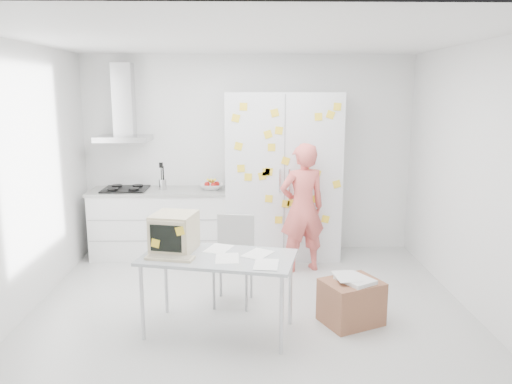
{
  "coord_description": "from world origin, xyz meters",
  "views": [
    {
      "loc": [
        -0.04,
        -4.86,
        2.23
      ],
      "look_at": [
        0.08,
        0.78,
        1.07
      ],
      "focal_mm": 35.0,
      "sensor_mm": 36.0,
      "label": 1
    }
  ],
  "objects_px": {
    "desk": "(190,243)",
    "cardboard_box": "(351,301)",
    "person": "(302,208)",
    "chair": "(234,254)"
  },
  "relations": [
    {
      "from": "person",
      "to": "cardboard_box",
      "type": "bearing_deg",
      "value": 86.71
    },
    {
      "from": "desk",
      "to": "cardboard_box",
      "type": "relative_size",
      "value": 2.27
    },
    {
      "from": "cardboard_box",
      "to": "desk",
      "type": "bearing_deg",
      "value": -177.87
    },
    {
      "from": "person",
      "to": "cardboard_box",
      "type": "xyz_separation_m",
      "value": [
        0.32,
        -1.46,
        -0.58
      ]
    },
    {
      "from": "cardboard_box",
      "to": "person",
      "type": "bearing_deg",
      "value": 102.42
    },
    {
      "from": "person",
      "to": "chair",
      "type": "relative_size",
      "value": 1.73
    },
    {
      "from": "desk",
      "to": "cardboard_box",
      "type": "xyz_separation_m",
      "value": [
        1.54,
        0.06,
        -0.61
      ]
    },
    {
      "from": "chair",
      "to": "cardboard_box",
      "type": "distance_m",
      "value": 1.3
    },
    {
      "from": "person",
      "to": "chair",
      "type": "distance_m",
      "value": 1.27
    },
    {
      "from": "person",
      "to": "desk",
      "type": "xyz_separation_m",
      "value": [
        -1.22,
        -1.52,
        0.03
      ]
    }
  ]
}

